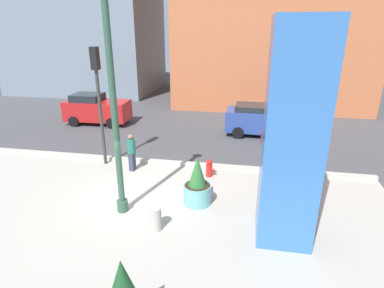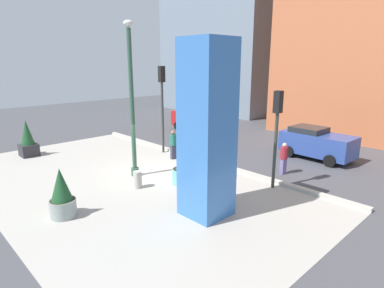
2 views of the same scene
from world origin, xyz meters
name	(u,v)px [view 1 (image 1 of 2)]	position (x,y,z in m)	size (l,w,h in m)	color
ground_plane	(167,156)	(0.00, 4.00, 0.00)	(60.00, 60.00, 0.00)	#47474C
plaza_pavement	(116,232)	(0.00, -2.00, 0.00)	(18.00, 10.00, 0.02)	#ADA89E
curb_strip	(162,162)	(0.00, 3.12, 0.08)	(18.00, 0.24, 0.16)	#B7B2A8
lamp_post	(114,111)	(-0.23, -0.88, 3.43)	(0.44, 0.44, 7.04)	#335642
art_pillar_blue	(292,139)	(4.88, -1.29, 3.03)	(1.48, 1.48, 6.07)	#3870BC
potted_plant_mid_plaza	(197,186)	(2.15, 0.06, 0.69)	(0.96, 0.96, 1.76)	#6BB2B2
fire_hydrant	(209,168)	(2.28, 2.23, 0.37)	(0.36, 0.26, 0.75)	red
concrete_bollard	(156,219)	(1.16, -1.67, 0.38)	(0.36, 0.36, 0.75)	#B2ADA3
traffic_light_far_side	(288,111)	(5.17, 2.59, 2.83)	(0.28, 0.42, 4.17)	#333833
traffic_light_corner	(98,89)	(-2.50, 2.69, 3.38)	(0.28, 0.42, 5.07)	#333833
car_curb_east	(260,120)	(4.42, 8.11, 0.90)	(3.97, 2.12, 1.74)	#2D4793
car_far_lane	(97,109)	(-5.79, 8.61, 0.95)	(4.00, 2.05, 1.90)	red
pedestrian_by_curb	(131,151)	(-1.04, 2.23, 0.91)	(0.40, 0.40, 1.64)	#33384C
pedestrian_crossing	(264,142)	(4.53, 4.47, 0.86)	(0.40, 0.40, 1.55)	slate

